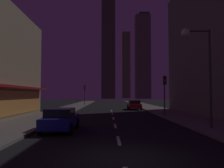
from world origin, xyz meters
name	(u,v)px	position (x,y,z in m)	size (l,w,h in m)	color
ground_plane	(111,108)	(0.00, 32.00, -0.05)	(78.00, 136.00, 0.10)	black
sidewalk_right	(149,107)	(7.00, 32.00, 0.07)	(4.00, 76.00, 0.15)	#605E59
sidewalk_left	(72,107)	(-7.00, 32.00, 0.07)	(4.00, 76.00, 0.15)	#605E59
lane_marking_center	(114,122)	(0.00, 11.00, 0.01)	(0.16, 28.20, 0.01)	silver
skyscraper_distant_tall	(108,45)	(-0.26, 122.65, 32.08)	(8.10, 6.30, 64.16)	#504C3C
skyscraper_distant_mid	(126,65)	(12.40, 145.67, 23.15)	(5.31, 6.67, 46.30)	#5C5845
skyscraper_distant_short	(143,57)	(20.58, 123.63, 25.33)	(8.88, 6.59, 50.66)	#635E4A
skyscraper_distant_slender	(144,55)	(25.44, 146.90, 30.57)	(7.08, 5.83, 61.14)	#3B382C
car_parked_near	(61,119)	(-3.60, 6.28, 0.74)	(1.98, 4.24, 1.45)	navy
car_parked_far	(134,105)	(3.60, 26.44, 0.74)	(1.98, 4.24, 1.45)	#B21919
fire_hydrant_far_left	(66,109)	(-5.90, 20.56, 0.45)	(0.42, 0.30, 0.65)	#B2B2B2
traffic_light_near_right	(165,87)	(5.50, 15.18, 3.19)	(0.32, 0.48, 4.20)	#2D2D2D
traffic_light_far_left	(85,91)	(-5.50, 39.07, 3.19)	(0.32, 0.48, 4.20)	#2D2D2D
street_lamp_right	(197,53)	(5.38, 6.25, 5.07)	(1.96, 0.56, 6.58)	#38383D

